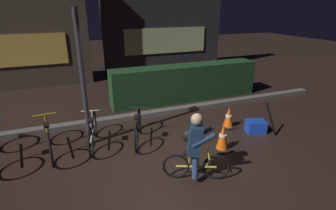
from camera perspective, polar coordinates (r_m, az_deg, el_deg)
name	(u,v)px	position (r m, az deg, el deg)	size (l,w,h in m)	color
ground_plane	(170,158)	(5.38, 0.38, -11.43)	(40.00, 40.00, 0.00)	black
sidewalk_curb	(140,115)	(7.21, -6.18, -2.23)	(12.00, 0.24, 0.12)	#56544F
hedge_row	(186,82)	(8.43, 3.86, 4.93)	(4.80, 0.70, 1.13)	#19381C
storefront_left	(4,26)	(10.88, -32.20, 14.32)	(5.49, 0.54, 4.44)	#42382D
storefront_right	(164,19)	(12.22, -0.88, 18.34)	(5.46, 0.54, 4.68)	#262328
street_post	(83,81)	(5.61, -18.03, 4.90)	(0.10, 0.10, 2.86)	#2D2D33
parked_bike_left_mid	(49,138)	(5.89, -24.59, -6.55)	(0.46, 1.68, 0.78)	black
parked_bike_center_left	(93,131)	(5.91, -16.14, -5.54)	(0.46, 1.54, 0.72)	black
parked_bike_center_right	(138,128)	(5.89, -6.63, -4.92)	(0.58, 1.47, 0.71)	black
traffic_cone_near	(223,138)	(5.65, 11.85, -6.97)	(0.36, 0.36, 0.58)	black
traffic_cone_far	(229,118)	(6.70, 13.09, -2.71)	(0.36, 0.36, 0.53)	black
blue_crate	(256,126)	(6.66, 18.57, -4.45)	(0.44, 0.32, 0.30)	#193DB7
cyclist	(195,146)	(4.53, 5.95, -8.97)	(1.10, 0.66, 1.25)	black
closed_umbrella	(271,119)	(6.51, 21.53, -2.94)	(0.05, 0.05, 0.85)	black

